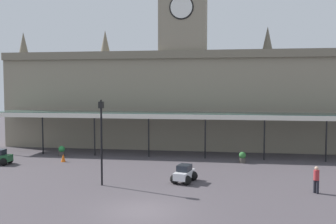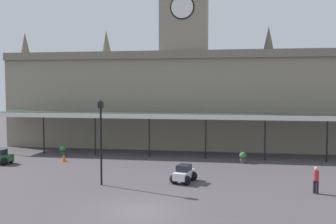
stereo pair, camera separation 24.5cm
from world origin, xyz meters
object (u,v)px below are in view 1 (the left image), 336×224
object	(u,v)px
planter_near_kerb	(62,151)
traffic_cone	(63,158)
car_white_sedan	(184,175)
pedestrian_beside_cars	(316,179)
planter_by_canopy	(242,157)
victorian_lamppost	(101,133)

from	to	relation	value
planter_near_kerb	traffic_cone	bearing A→B (deg)	-63.20
car_white_sedan	traffic_cone	xyz separation A→B (m)	(-11.21, 5.43, -0.16)
pedestrian_beside_cars	planter_by_canopy	distance (m)	9.66
car_white_sedan	victorian_lamppost	distance (m)	6.33
car_white_sedan	planter_near_kerb	distance (m)	14.92
car_white_sedan	planter_by_canopy	xyz separation A→B (m)	(4.33, 7.22, -0.01)
car_white_sedan	pedestrian_beside_cars	world-z (taller)	pedestrian_beside_cars
planter_by_canopy	car_white_sedan	bearing A→B (deg)	-120.96
traffic_cone	car_white_sedan	bearing A→B (deg)	-25.84
victorian_lamppost	planter_by_canopy	bearing A→B (deg)	42.60
planter_near_kerb	victorian_lamppost	bearing A→B (deg)	-53.45
traffic_cone	planter_near_kerb	distance (m)	2.96
car_white_sedan	victorian_lamppost	bearing A→B (deg)	-162.67
pedestrian_beside_cars	traffic_cone	xyz separation A→B (m)	(-19.54, 7.00, -0.56)
planter_by_canopy	pedestrian_beside_cars	bearing A→B (deg)	-65.58
planter_near_kerb	planter_by_canopy	bearing A→B (deg)	-2.87
car_white_sedan	traffic_cone	size ratio (longest dim) A/B	3.17
pedestrian_beside_cars	victorian_lamppost	size ratio (longest dim) A/B	0.29
car_white_sedan	victorian_lamppost	size ratio (longest dim) A/B	0.39
pedestrian_beside_cars	planter_near_kerb	world-z (taller)	pedestrian_beside_cars
traffic_cone	planter_by_canopy	distance (m)	15.65
car_white_sedan	planter_by_canopy	size ratio (longest dim) A/B	2.29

